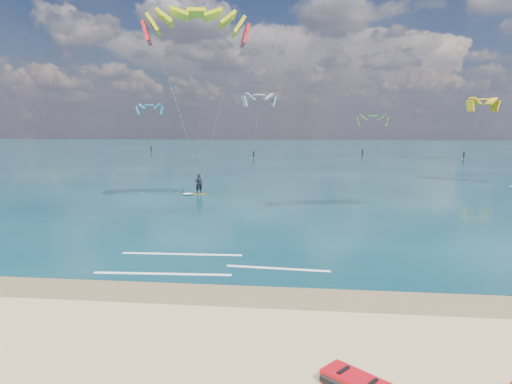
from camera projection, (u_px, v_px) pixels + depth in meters
The scene contains 6 objects.
ground at pixel (261, 181), 54.10m from camera, with size 320.00×320.00×0.00m, color tan.
wet_sand_strip at pixel (167, 292), 17.70m from camera, with size 320.00×2.40×0.01m, color brown.
sea at pixel (286, 151), 117.06m from camera, with size 320.00×200.00×0.04m, color #092A36.
kitesurfer_main at pixel (198, 103), 37.49m from camera, with size 8.75×10.45×16.03m.
shoreline_foam at pixel (201, 265), 21.06m from camera, with size 10.33×3.61×0.01m.
distant_kites at pixel (301, 131), 93.96m from camera, with size 75.65×22.84×12.28m.
Camera 1 is at (5.32, -13.48, 6.37)m, focal length 32.00 mm.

